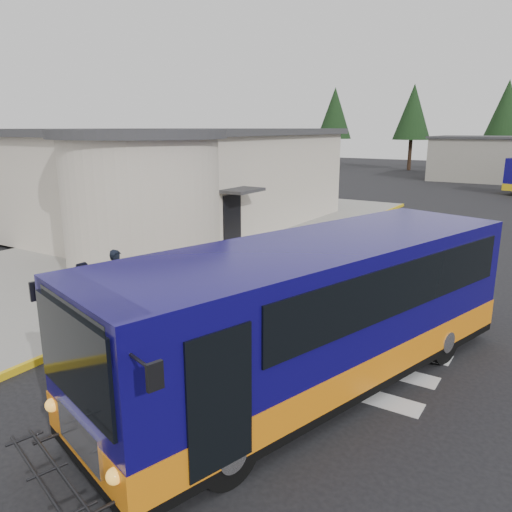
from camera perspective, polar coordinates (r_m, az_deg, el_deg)
The scene contains 9 objects.
ground at distance 13.68m, azimuth 7.54°, elevation -7.08°, with size 140.00×140.00×0.00m, color black.
sidewalk at distance 21.71m, azimuth -9.70°, elevation 1.16°, with size 10.00×34.00×0.15m, color gray.
curb_strip at distance 18.82m, azimuth 1.58°, elevation -0.67°, with size 0.12×34.00×0.16m, color yellow.
station_building at distance 24.66m, azimuth -8.60°, elevation 8.65°, with size 12.70×18.70×4.80m.
crosswalk at distance 13.22m, azimuth 4.07°, elevation -7.74°, with size 8.00×5.35×0.01m.
transit_bus at distance 9.86m, azimuth 6.88°, elevation -7.08°, with size 5.77×10.60×2.91m.
pedestrian_a at distance 14.07m, azimuth -15.50°, elevation -2.63°, with size 0.61×0.40×1.67m, color black.
pedestrian_b at distance 13.51m, azimuth -19.16°, elevation -3.89°, with size 0.75×0.59×1.55m, color black.
bollard at distance 12.77m, azimuth -20.64°, elevation -6.18°, with size 0.09×0.09×1.09m, color black.
Camera 1 is at (5.28, -11.59, 4.99)m, focal length 35.00 mm.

